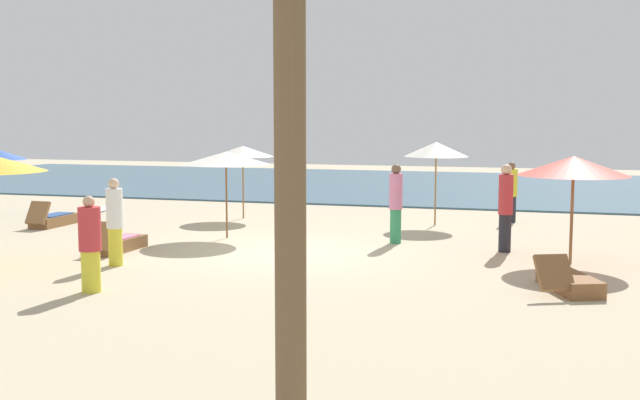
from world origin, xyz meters
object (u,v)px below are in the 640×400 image
Objects in this scene: umbrella_8 at (574,166)px; person_3 at (115,222)px; lounger_0 at (568,282)px; person_5 at (90,244)px; umbrella_0 at (436,149)px; person_0 at (511,192)px; umbrella_4 at (226,158)px; person_2 at (505,207)px; umbrella_2 at (243,151)px; surfboard at (100,209)px; person_4 at (396,203)px; lounger_2 at (116,244)px; lounger_3 at (53,219)px.

umbrella_8 is 1.26× the size of person_3.
lounger_0 is 8.15m from person_5.
umbrella_8 is at bearing -54.22° from umbrella_0.
person_0 is at bearing 98.64° from lounger_0.
person_3 is at bearing -100.72° from umbrella_4.
person_2 is at bearing 27.03° from person_3.
umbrella_4 is at bearing 172.08° from umbrella_8.
person_5 is (-6.56, -5.95, -0.18)m from person_2.
umbrella_2 is at bearing 154.56° from person_2.
umbrella_2 reaches higher than person_2.
umbrella_8 reaches higher than surfboard.
umbrella_2 is 5.47m from surfboard.
umbrella_0 is 1.30× the size of person_3.
umbrella_4 is 4.11m from person_3.
umbrella_0 is at bearing 81.38° from person_4.
person_0 is (8.17, 7.31, 0.68)m from lounger_2.
person_5 is (-4.53, -9.66, -1.26)m from umbrella_0.
person_2 is (7.64, -3.64, -0.96)m from umbrella_2.
umbrella_8 is 1.95m from person_2.
umbrella_8 is 1.25× the size of lounger_0.
person_4 reaches higher than surfboard.
person_3 is at bearing -138.88° from person_4.
surfboard is (-4.49, 6.45, -0.14)m from lounger_2.
lounger_3 is at bearing -78.32° from surfboard.
person_0 is 0.78× the size of surfboard.
person_5 is at bearing -50.53° from lounger_3.
lounger_0 is at bearing 0.91° from person_3.
umbrella_2 reaches higher than person_5.
umbrella_0 is 1.05× the size of surfboard.
umbrella_0 is at bearing 113.96° from lounger_0.
umbrella_4 reaches higher than person_3.
person_0 reaches higher than lounger_2.
lounger_3 is 8.62m from person_5.
person_2 reaches higher than lounger_0.
person_4 reaches higher than lounger_2.
lounger_0 is 15.97m from surfboard.
umbrella_0 is 9.29m from person_3.
umbrella_0 is 5.61m from umbrella_2.
umbrella_8 is 1.14× the size of person_2.
person_5 is at bearing -68.87° from person_3.
surfboard is at bearing 177.87° from umbrella_0.
person_5 reaches higher than lounger_0.
lounger_2 is 1.01× the size of lounger_3.
person_3 is at bearing -152.97° from person_2.
person_2 reaches higher than surfboard.
lounger_0 is at bearing 16.50° from person_5.
umbrella_8 is 1.34× the size of person_5.
person_0 is 12.71m from surfboard.
lounger_3 is 3.50m from surfboard.
umbrella_4 reaches higher than surfboard.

